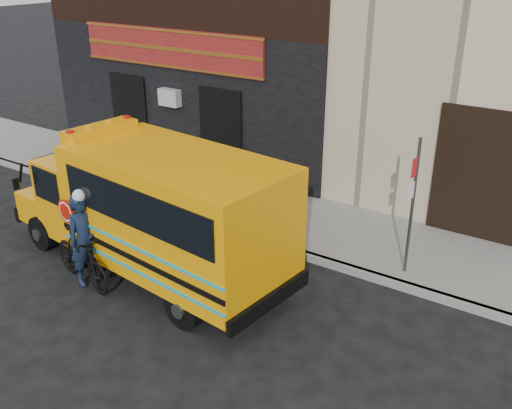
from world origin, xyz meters
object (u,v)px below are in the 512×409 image
object	(u,v)px
bicycle	(81,258)
cyclist	(85,242)
school_bus	(155,208)
sign_pole	(412,204)

from	to	relation	value
bicycle	cyclist	size ratio (longest dim) A/B	1.01
school_bus	cyclist	distance (m)	1.52
bicycle	cyclist	distance (m)	0.40
school_bus	bicycle	size ratio (longest dim) A/B	3.69
sign_pole	bicycle	size ratio (longest dim) A/B	1.57
school_bus	bicycle	xyz separation A→B (m)	(-1.02, -1.15, -0.93)
sign_pole	cyclist	xyz separation A→B (m)	(-5.25, -3.74, -0.72)
school_bus	sign_pole	bearing A→B (deg)	31.49
sign_pole	cyclist	world-z (taller)	sign_pole
school_bus	sign_pole	size ratio (longest dim) A/B	2.34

